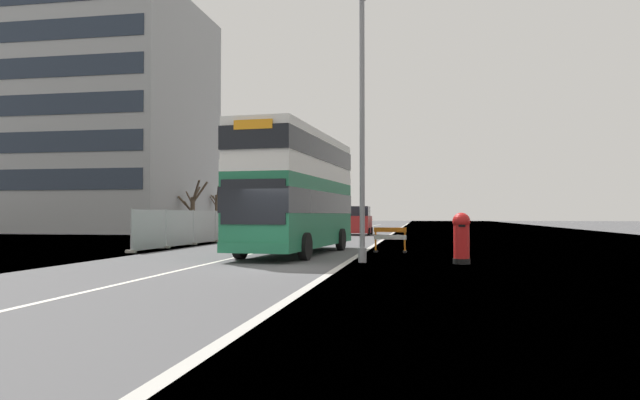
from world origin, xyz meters
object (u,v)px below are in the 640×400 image
(lamppost_foreground, at_px, (362,133))
(car_receding_far, at_px, (324,221))
(car_oncoming_near, at_px, (275,223))
(double_decker_bus, at_px, (297,191))
(roadworks_barrier, at_px, (390,237))
(red_pillar_postbox, at_px, (461,236))
(car_receding_mid, at_px, (359,222))

(lamppost_foreground, bearing_deg, car_receding_far, 101.68)
(car_oncoming_near, relative_size, car_receding_far, 1.00)
(lamppost_foreground, bearing_deg, double_decker_bus, 129.43)
(double_decker_bus, distance_m, car_receding_far, 33.16)
(roadworks_barrier, bearing_deg, red_pillar_postbox, -64.05)
(double_decker_bus, relative_size, car_receding_far, 2.59)
(double_decker_bus, xyz_separation_m, roadworks_barrier, (3.77, 1.71, -2.00))
(double_decker_bus, distance_m, car_oncoming_near, 17.92)
(car_receding_mid, bearing_deg, car_receding_far, 115.15)
(roadworks_barrier, distance_m, car_receding_far, 32.18)
(lamppost_foreground, xyz_separation_m, car_receding_mid, (-3.02, 26.92, -3.37))
(double_decker_bus, xyz_separation_m, car_oncoming_near, (-5.39, 17.02, -1.64))
(lamppost_foreground, xyz_separation_m, car_oncoming_near, (-8.50, 20.80, -3.44))
(double_decker_bus, relative_size, lamppost_foreground, 1.12)
(double_decker_bus, distance_m, car_receding_mid, 23.19)
(double_decker_bus, height_order, red_pillar_postbox, double_decker_bus)
(car_receding_mid, bearing_deg, double_decker_bus, -90.22)
(lamppost_foreground, height_order, car_oncoming_near, lamppost_foreground)
(car_oncoming_near, height_order, car_receding_far, car_oncoming_near)
(roadworks_barrier, height_order, car_receding_mid, car_receding_mid)
(car_receding_far, bearing_deg, lamppost_foreground, -78.32)
(car_receding_far, bearing_deg, roadworks_barrier, -75.20)
(car_receding_mid, bearing_deg, roadworks_barrier, -80.27)
(lamppost_foreground, distance_m, roadworks_barrier, 6.71)
(car_receding_far, bearing_deg, red_pillar_postbox, -73.43)
(double_decker_bus, bearing_deg, car_receding_mid, 89.78)
(double_decker_bus, xyz_separation_m, lamppost_foreground, (3.11, -3.78, 1.80))
(double_decker_bus, relative_size, car_oncoming_near, 2.58)
(double_decker_bus, xyz_separation_m, car_receding_far, (-4.46, 32.82, -1.66))
(red_pillar_postbox, xyz_separation_m, car_receding_far, (-10.88, 36.58, 0.05))
(double_decker_bus, bearing_deg, lamppost_foreground, -50.57)
(car_receding_mid, relative_size, car_receding_far, 0.96)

